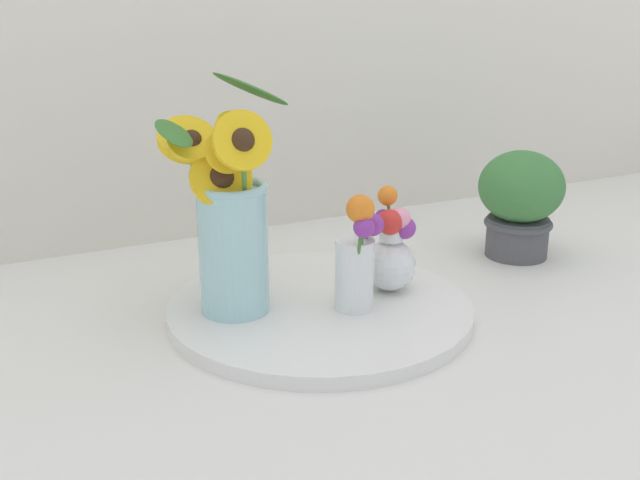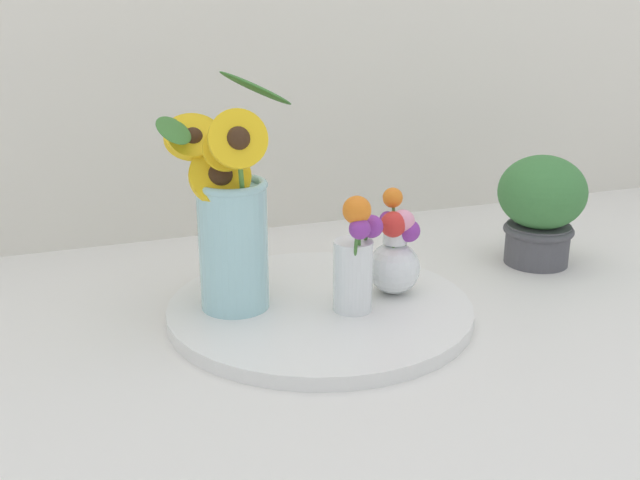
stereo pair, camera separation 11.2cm
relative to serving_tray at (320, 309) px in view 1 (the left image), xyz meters
name	(u,v)px [view 1 (the left image)]	position (x,y,z in m)	size (l,w,h in m)	color
ground_plane	(352,323)	(0.03, -0.05, -0.01)	(6.00, 6.00, 0.00)	silver
serving_tray	(320,309)	(0.00, 0.00, 0.00)	(0.47, 0.47, 0.02)	white
mason_jar_sunflowers	(229,221)	(-0.13, 0.04, 0.15)	(0.22, 0.20, 0.36)	#9ED1D6
vase_small_center	(357,259)	(0.04, -0.05, 0.09)	(0.07, 0.08, 0.19)	white
vase_bulb_right	(391,252)	(0.13, 0.00, 0.08)	(0.08, 0.08, 0.17)	white
potted_plant	(520,200)	(0.46, 0.08, 0.10)	(0.16, 0.16, 0.20)	#4C4C51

